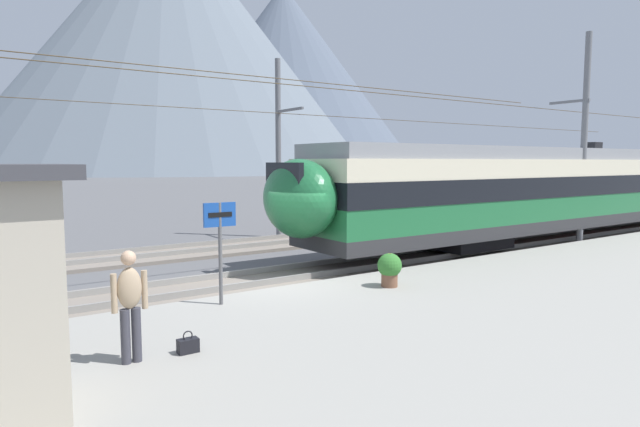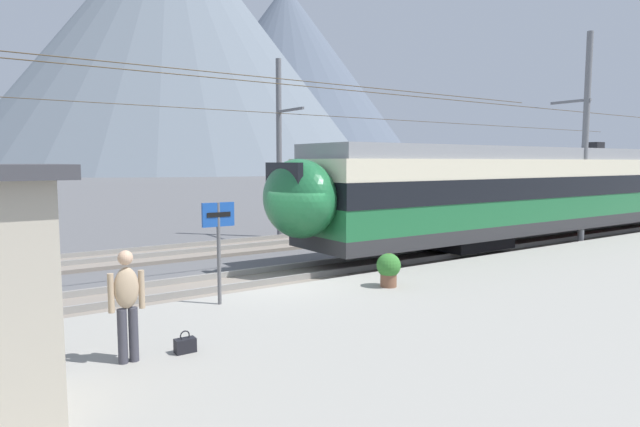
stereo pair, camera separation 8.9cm
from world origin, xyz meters
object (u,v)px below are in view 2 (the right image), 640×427
Objects in this scene: train_far_track at (550,180)px; train_near_platform at (607,185)px; platform_sign at (218,230)px; catenary_mast_far_side at (281,146)px; potted_plant_platform_edge at (389,267)px; catenary_mast_mid at (583,138)px; passenger_walking at (127,300)px; handbag_beside_passenger at (185,345)px.

train_near_platform is at bearing -128.26° from train_far_track.
train_far_track is 13.62× the size of platform_sign.
train_far_track is at bearing -5.57° from catenary_mast_far_side.
train_near_platform is 1.19× the size of train_far_track.
platform_sign is 2.65× the size of potted_plant_platform_edge.
catenary_mast_far_side is (-8.47, 8.69, -0.23)m from catenary_mast_mid.
passenger_walking is (-22.50, -4.80, -0.96)m from train_near_platform.
handbag_beside_passenger is at bearing -164.37° from potted_plant_platform_edge.
catenary_mast_far_side reaches higher than train_near_platform.
catenary_mast_mid is 12.14m from catenary_mast_far_side.
catenary_mast_far_side reaches higher than potted_plant_platform_edge.
train_far_track is 82.58× the size of handbag_beside_passenger.
potted_plant_platform_edge is at bearing -168.34° from train_near_platform.
train_near_platform is at bearing -30.03° from catenary_mast_far_side.
train_far_track is 28.31m from handbag_beside_passenger.
catenary_mast_mid is 1.00× the size of catenary_mast_far_side.
train_near_platform is 97.88× the size of handbag_beside_passenger.
handbag_beside_passenger is at bearing -5.53° from passenger_walking.
platform_sign is at bearing -161.44° from train_far_track.
platform_sign is at bearing 168.71° from potted_plant_platform_edge.
catenary_mast_mid reaches higher than catenary_mast_far_side.
catenary_mast_mid is 12.35m from potted_plant_platform_edge.
catenary_mast_far_side is 15.81m from passenger_walking.
train_near_platform is 4.98m from catenary_mast_mid.
train_far_track is 0.64× the size of catenary_mast_far_side.
catenary_mast_far_side is 12.46m from platform_sign.
platform_sign is 3.20m from handbag_beside_passenger.
potted_plant_platform_edge is at bearing -106.67° from catenary_mast_far_side.
passenger_walking is (-18.12, -3.54, -2.95)m from catenary_mast_mid.
catenary_mast_mid is 18.05m from handbag_beside_passenger.
catenary_mast_far_side is at bearing 51.73° from passenger_walking.
train_near_platform reaches higher than platform_sign.
passenger_walking reaches higher than handbag_beside_passenger.
passenger_walking is (-9.65, -12.23, -2.72)m from catenary_mast_far_side.
handbag_beside_passenger is (0.84, -0.08, -0.83)m from passenger_walking.
train_near_platform is 0.76× the size of catenary_mast_mid.
potted_plant_platform_edge is (-11.69, -2.05, -3.43)m from catenary_mast_mid.
train_far_track reaches higher than passenger_walking.
catenary_mast_far_side is at bearing 54.09° from platform_sign.
train_far_track reaches higher than platform_sign.
platform_sign is at bearing 55.80° from handbag_beside_passenger.
train_near_platform is at bearing 12.04° from passenger_walking.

